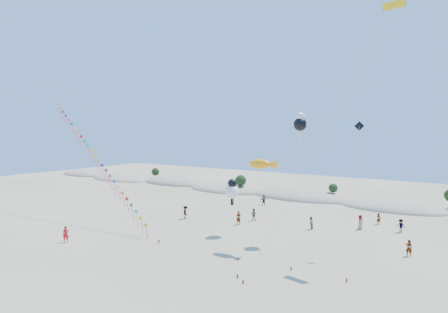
# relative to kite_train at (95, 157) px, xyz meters

# --- Properties ---
(ground) EXTENTS (160.00, 160.00, 0.00)m
(ground) POSITION_rel_kite_train_xyz_m (16.72, -12.44, -8.89)
(ground) COLOR gray
(ground) RESTS_ON ground
(dune_ridge) EXTENTS (145.30, 11.49, 5.57)m
(dune_ridge) POSITION_rel_kite_train_xyz_m (17.77, 32.69, -8.78)
(dune_ridge) COLOR tan
(dune_ridge) RESTS_ON ground
(kite_train) EXTENTS (27.06, 5.55, 17.51)m
(kite_train) POSITION_rel_kite_train_xyz_m (0.00, 0.00, 0.00)
(kite_train) COLOR #3F2D1E
(kite_train) RESTS_ON ground
(fish_kite) EXTENTS (3.53, 8.69, 9.55)m
(fish_kite) POSITION_rel_kite_train_xyz_m (24.86, 1.67, 0.10)
(fish_kite) COLOR #3F2D1E
(fish_kite) RESTS_ON ground
(cartoon_kite_low) EXTENTS (6.17, 8.17, 6.77)m
(cartoon_kite_low) POSITION_rel_kite_train_xyz_m (19.34, 4.55, -3.48)
(cartoon_kite_low) COLOR #3F2D1E
(cartoon_kite_low) RESTS_ON ground
(cartoon_kite_high) EXTENTS (4.12, 10.05, 14.58)m
(cartoon_kite_high) POSITION_rel_kite_train_xyz_m (26.81, 6.98, 4.45)
(cartoon_kite_high) COLOR #3F2D1E
(cartoon_kite_high) RESTS_ON ground
(parafoil_kite) EXTENTS (9.57, 14.67, 24.98)m
(parafoil_kite) POSITION_rel_kite_train_xyz_m (35.98, 6.59, 15.03)
(parafoil_kite) COLOR #3F2D1E
(parafoil_kite) RESTS_ON ground
(dark_kite) EXTENTS (1.85, 8.56, 13.45)m
(dark_kite) POSITION_rel_kite_train_xyz_m (33.80, 3.88, 0.42)
(dark_kite) COLOR #3F2D1E
(dark_kite) RESTS_ON ground
(flyer_foreground) EXTENTS (0.74, 0.80, 1.83)m
(flyer_foreground) POSITION_rel_kite_train_xyz_m (5.51, -8.41, -7.98)
(flyer_foreground) COLOR red
(flyer_foreground) RESTS_ON ground
(beachgoers) EXTENTS (29.63, 16.11, 1.85)m
(beachgoers) POSITION_rel_kite_train_xyz_m (22.39, 14.00, -8.03)
(beachgoers) COLOR slate
(beachgoers) RESTS_ON ground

